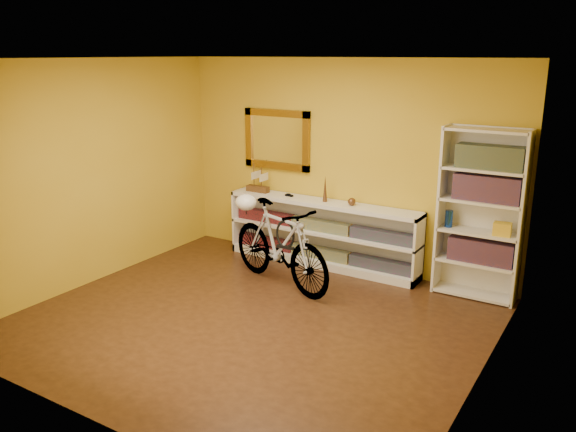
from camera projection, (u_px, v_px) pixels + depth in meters
The scene contains 24 objects.
floor at pixel (252, 321), 5.96m from camera, with size 4.50×4.00×0.01m, color black.
ceiling at pixel (248, 58), 5.25m from camera, with size 4.50×4.00×0.01m, color silver.
back_wall at pixel (343, 165), 7.25m from camera, with size 4.50×0.01×2.60m, color gold.
left_wall at pixel (91, 173), 6.74m from camera, with size 0.01×4.00×2.60m, color gold.
right_wall at pixel (490, 235), 4.47m from camera, with size 0.01×4.00×2.60m, color gold.
gilt_mirror at pixel (277, 140), 7.63m from camera, with size 0.98×0.06×0.78m, color brown.
wall_socket at pixel (406, 257), 7.06m from camera, with size 0.09×0.01×0.09m, color silver.
console_unit at pixel (322, 233), 7.42m from camera, with size 2.60×0.35×0.85m, color silver, non-canonical shape.
cd_row_lower at pixel (321, 253), 7.47m from camera, with size 2.50×0.13×0.14m, color black.
cd_row_upper at pixel (321, 226), 7.38m from camera, with size 2.50×0.13×0.14m, color navy.
model_ship at pixel (258, 178), 7.75m from camera, with size 0.32×0.12×0.38m, color #402812, non-canonical shape.
toy_car at pixel (289, 196), 7.55m from camera, with size 0.00×0.00×0.00m, color black.
bronze_ornament at pixel (325, 189), 7.24m from camera, with size 0.06×0.06×0.34m, color brown.
decorative_orb at pixel (352, 202), 7.09m from camera, with size 0.10×0.10×0.10m, color brown.
bookcase at pixel (480, 215), 6.32m from camera, with size 0.90×0.30×1.90m, color silver, non-canonical shape.
book_row_a at pixel (482, 251), 6.41m from camera, with size 0.70×0.22×0.26m, color maroon.
book_row_b at pixel (488, 188), 6.21m from camera, with size 0.70×0.22×0.28m, color maroon.
book_row_c at pixel (491, 157), 6.12m from camera, with size 0.70×0.22×0.25m, color #163A4F.
travel_mug at pixel (449, 219), 6.50m from camera, with size 0.08×0.08×0.19m, color #163C9C.
red_tin at pixel (467, 158), 6.29m from camera, with size 0.13×0.13×0.16m, color maroon.
yellow_bag at pixel (502, 229), 6.19m from camera, with size 0.18×0.12×0.14m, color yellow.
bicycle at pixel (280, 245), 6.74m from camera, with size 1.71×0.44×1.01m, color silver.
helmet at pixel (246, 202), 7.12m from camera, with size 0.27×0.26×0.20m, color white.
u_lock at pixel (285, 234), 6.62m from camera, with size 0.25×0.25×0.03m, color black.
Camera 1 is at (3.16, -4.45, 2.65)m, focal length 36.24 mm.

